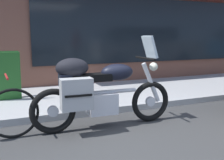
# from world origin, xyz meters

# --- Properties ---
(ground_plane) EXTENTS (80.00, 80.00, 0.00)m
(ground_plane) POSITION_xyz_m (0.00, 0.00, 0.00)
(ground_plane) COLOR #363636
(touring_motorcycle) EXTENTS (2.27, 0.64, 1.41)m
(touring_motorcycle) POSITION_xyz_m (-0.22, 0.79, 0.61)
(touring_motorcycle) COLOR black
(touring_motorcycle) RESTS_ON ground_plane
(sandwich_board_sign) EXTENTS (0.55, 0.42, 0.98)m
(sandwich_board_sign) POSITION_xyz_m (-1.48, 2.79, 0.61)
(sandwich_board_sign) COLOR #1E511E
(sandwich_board_sign) RESTS_ON sidewalk_curb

